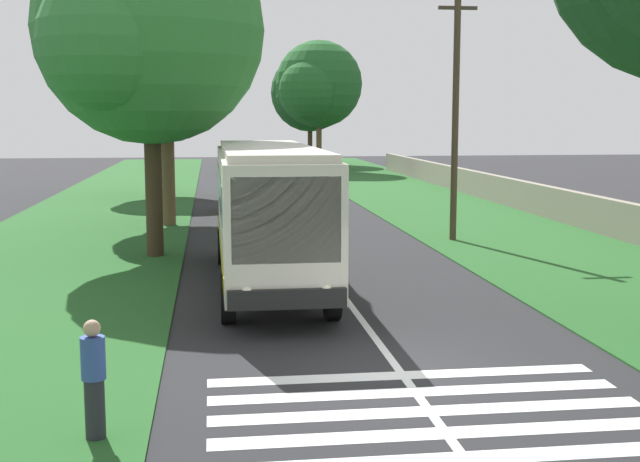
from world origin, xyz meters
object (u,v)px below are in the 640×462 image
at_px(trailing_car_3, 229,166).
at_px(roadside_tree_left_2, 146,36).
at_px(pedestrian, 94,378).
at_px(roadside_tree_right_2, 308,94).
at_px(roadside_tree_left_1, 149,90).
at_px(roadside_tree_right_1, 316,87).
at_px(roadside_tree_left_3, 163,63).
at_px(coach_bus, 268,206).
at_px(trailing_car_2, 235,174).
at_px(trailing_car_0, 245,199).
at_px(trailing_car_1, 243,186).
at_px(utility_pole, 455,113).

distance_m(trailing_car_3, roadside_tree_left_2, 38.64).
height_order(trailing_car_3, pedestrian, pedestrian).
height_order(roadside_tree_left_2, roadside_tree_right_2, roadside_tree_left_2).
xyz_separation_m(roadside_tree_left_1, roadside_tree_right_1, (20.39, -11.94, 0.95)).
bearing_deg(roadside_tree_left_3, roadside_tree_right_2, -14.33).
height_order(roadside_tree_left_1, roadside_tree_left_2, roadside_tree_left_2).
bearing_deg(coach_bus, pedestrian, 163.25).
distance_m(roadside_tree_left_1, roadside_tree_right_1, 23.65).
height_order(trailing_car_2, roadside_tree_left_2, roadside_tree_left_2).
bearing_deg(roadside_tree_right_2, roadside_tree_left_1, 157.84).
height_order(trailing_car_0, trailing_car_1, same).
bearing_deg(trailing_car_3, roadside_tree_left_3, 173.82).
bearing_deg(utility_pole, roadside_tree_left_1, 33.20).
xyz_separation_m(roadside_tree_left_1, roadside_tree_left_2, (-20.38, -1.36, 1.06)).
xyz_separation_m(trailing_car_3, roadside_tree_right_2, (12.93, -7.73, 5.90)).
xyz_separation_m(trailing_car_0, trailing_car_2, (17.51, -0.05, 0.00)).
height_order(trailing_car_0, roadside_tree_right_2, roadside_tree_right_2).
distance_m(trailing_car_2, trailing_car_3, 8.77).
distance_m(trailing_car_2, roadside_tree_left_3, 22.40).
relative_size(trailing_car_1, trailing_car_2, 1.00).
bearing_deg(utility_pole, roadside_tree_right_2, -0.46).
distance_m(trailing_car_0, trailing_car_3, 26.28).
bearing_deg(roadside_tree_left_3, utility_pole, -119.26).
distance_m(roadside_tree_left_2, roadside_tree_left_3, 7.92).
distance_m(roadside_tree_left_2, roadside_tree_right_2, 52.09).
xyz_separation_m(trailing_car_1, pedestrian, (-35.15, 3.43, 0.24)).
relative_size(trailing_car_0, pedestrian, 2.54).
relative_size(coach_bus, roadside_tree_left_1, 1.21).
distance_m(trailing_car_1, trailing_car_2, 9.79).
bearing_deg(coach_bus, roadside_tree_left_1, 10.57).
distance_m(roadside_tree_left_1, roadside_tree_right_2, 32.96).
xyz_separation_m(roadside_tree_right_1, roadside_tree_right_2, (10.13, -0.50, -0.35)).
xyz_separation_m(trailing_car_1, roadside_tree_left_3, (-11.51, 3.64, 6.02)).
bearing_deg(roadside_tree_right_2, roadside_tree_left_2, 167.73).
bearing_deg(trailing_car_0, roadside_tree_left_1, 29.20).
bearing_deg(utility_pole, trailing_car_0, 36.48).
relative_size(trailing_car_3, roadside_tree_right_2, 0.41).
xyz_separation_m(roadside_tree_left_2, roadside_tree_left_3, (7.91, -0.09, -0.33)).
distance_m(coach_bus, trailing_car_2, 34.56).
bearing_deg(trailing_car_2, utility_pole, -165.30).
relative_size(trailing_car_2, trailing_car_3, 1.00).
bearing_deg(roadside_tree_left_3, roadside_tree_left_1, 6.62).
bearing_deg(roadside_tree_right_1, roadside_tree_left_3, 162.30).
height_order(roadside_tree_right_2, utility_pole, roadside_tree_right_2).
bearing_deg(roadside_tree_right_2, roadside_tree_left_3, 165.67).
relative_size(trailing_car_0, roadside_tree_left_1, 0.47).
distance_m(trailing_car_2, roadside_tree_right_2, 23.71).
height_order(coach_bus, pedestrian, coach_bus).
relative_size(roadside_tree_right_1, pedestrian, 6.27).
bearing_deg(roadside_tree_left_2, pedestrian, -178.90).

